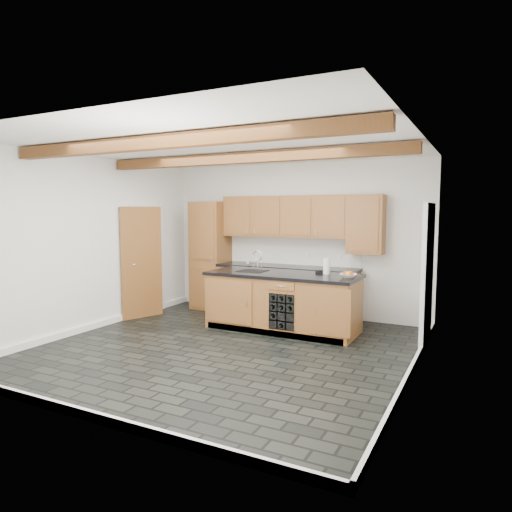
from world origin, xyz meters
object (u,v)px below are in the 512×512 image
(island, at_px, (283,302))
(fruit_bowl, at_px, (348,276))
(paper_towel, at_px, (327,266))
(kitchen_scale, at_px, (320,272))

(island, relative_size, fruit_bowl, 9.72)
(island, xyz_separation_m, paper_towel, (0.66, 0.24, 0.59))
(kitchen_scale, xyz_separation_m, paper_towel, (0.12, -0.04, 0.10))
(kitchen_scale, relative_size, fruit_bowl, 0.70)
(island, distance_m, paper_towel, 0.91)
(fruit_bowl, relative_size, paper_towel, 1.03)
(fruit_bowl, bearing_deg, kitchen_scale, 151.71)
(island, bearing_deg, paper_towel, 20.11)
(kitchen_scale, height_order, fruit_bowl, fruit_bowl)
(kitchen_scale, bearing_deg, paper_towel, -41.80)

